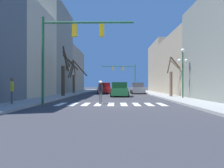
% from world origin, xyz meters
% --- Properties ---
extents(ground_plane, '(240.00, 240.00, 0.00)m').
position_xyz_m(ground_plane, '(0.00, 0.00, 0.00)').
color(ground_plane, '#38383D').
extents(sidewalk_left, '(2.51, 90.00, 0.15)m').
position_xyz_m(sidewalk_left, '(-6.19, 0.00, 0.07)').
color(sidewalk_left, '#9E9E99').
rests_on(sidewalk_left, ground_plane).
extents(sidewalk_right, '(2.51, 90.00, 0.15)m').
position_xyz_m(sidewalk_right, '(6.19, 0.00, 0.07)').
color(sidewalk_right, '#9E9E99').
rests_on(sidewalk_right, ground_plane).
extents(building_row_left, '(6.00, 44.51, 13.47)m').
position_xyz_m(building_row_left, '(-10.44, 16.23, 5.32)').
color(building_row_left, '#515B66').
rests_on(building_row_left, ground_plane).
extents(building_row_right, '(6.00, 38.33, 9.35)m').
position_xyz_m(building_row_right, '(10.44, 13.38, 4.37)').
color(building_row_right, gray).
rests_on(building_row_right, ground_plane).
extents(crosswalk_stripes, '(7.65, 2.60, 0.01)m').
position_xyz_m(crosswalk_stripes, '(-0.00, 0.30, 0.00)').
color(crosswalk_stripes, white).
rests_on(crosswalk_stripes, ground_plane).
extents(traffic_signal_near, '(6.33, 0.28, 6.07)m').
position_xyz_m(traffic_signal_near, '(-2.87, -0.34, 4.39)').
color(traffic_signal_near, '#236038').
rests_on(traffic_signal_near, ground_plane).
extents(traffic_signal_far, '(7.57, 0.28, 5.96)m').
position_xyz_m(traffic_signal_far, '(2.41, 33.30, 4.37)').
color(traffic_signal_far, '#236038').
rests_on(traffic_signal_far, ground_plane).
extents(street_lamp_right_corner, '(0.95, 0.36, 4.69)m').
position_xyz_m(street_lamp_right_corner, '(6.71, 5.53, 3.45)').
color(street_lamp_right_corner, '#1E4C2D').
rests_on(street_lamp_right_corner, sidewalk_right).
extents(car_parked_right_far, '(2.21, 4.53, 1.75)m').
position_xyz_m(car_parked_right_far, '(-1.44, 20.49, 0.81)').
color(car_parked_right_far, red).
rests_on(car_parked_right_far, ground_plane).
extents(car_parked_right_mid, '(2.15, 4.84, 1.70)m').
position_xyz_m(car_parked_right_mid, '(0.78, 11.01, 0.79)').
color(car_parked_right_mid, '#236B38').
rests_on(car_parked_right_mid, ground_plane).
extents(car_parked_left_far, '(2.08, 4.21, 1.74)m').
position_xyz_m(car_parked_left_far, '(3.77, 18.88, 0.81)').
color(car_parked_left_far, gray).
rests_on(car_parked_left_far, ground_plane).
extents(pedestrian_near_right_corner, '(0.40, 0.70, 1.71)m').
position_xyz_m(pedestrian_near_right_corner, '(-6.50, -1.01, 1.16)').
color(pedestrian_near_right_corner, '#4C4C51').
rests_on(pedestrian_near_right_corner, sidewalk_left).
extents(pedestrian_on_right_sidewalk, '(0.36, 0.70, 1.69)m').
position_xyz_m(pedestrian_on_right_sidewalk, '(-0.77, 0.52, 1.00)').
color(pedestrian_on_right_sidewalk, '#4C4C51').
rests_on(pedestrian_on_right_sidewalk, ground_plane).
extents(street_tree_right_near, '(1.70, 1.49, 4.36)m').
position_xyz_m(street_tree_right_near, '(6.50, 8.60, 2.13)').
color(street_tree_right_near, brown).
rests_on(street_tree_right_near, sidewalk_right).
extents(street_tree_right_far, '(1.96, 3.21, 5.72)m').
position_xyz_m(street_tree_right_far, '(-5.57, 9.91, 2.89)').
color(street_tree_right_far, '#473828').
rests_on(street_tree_right_far, sidewalk_left).
extents(street_tree_left_mid, '(4.10, 1.23, 5.25)m').
position_xyz_m(street_tree_left_mid, '(-6.28, 18.89, 2.76)').
color(street_tree_left_mid, brown).
rests_on(street_tree_left_mid, sidewalk_left).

